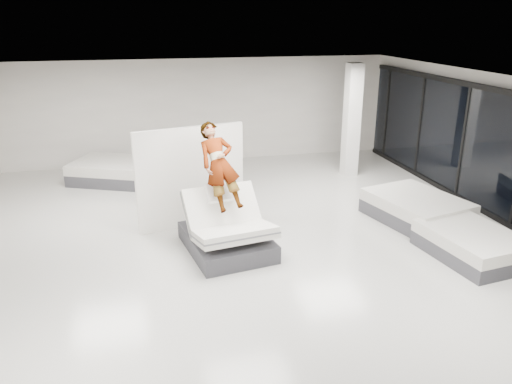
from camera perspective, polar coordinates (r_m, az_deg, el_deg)
room at (r=9.18m, az=-0.81°, el=1.62°), size 14.00×14.04×3.20m
hero_bed at (r=9.87m, az=-3.34°, el=-4.65°), size 1.78×2.18×1.30m
person at (r=9.83m, az=-4.11°, el=1.00°), size 0.95×1.86×1.37m
remote at (r=9.67m, az=-2.17°, el=-0.78°), size 0.07×0.15×0.08m
divider_panel at (r=10.92m, az=-7.42°, el=1.70°), size 2.40×0.68×2.22m
flat_bed_right_far at (r=11.88m, az=17.83°, el=-1.82°), size 2.03×2.42×0.58m
flat_bed_right_near at (r=10.52m, az=23.51°, el=-5.50°), size 1.67×2.07×0.52m
flat_bed_left_far at (r=14.60m, az=-15.90°, el=2.34°), size 2.62×2.35×0.59m
column at (r=14.57m, az=10.88°, el=8.02°), size 0.40×0.40×3.20m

